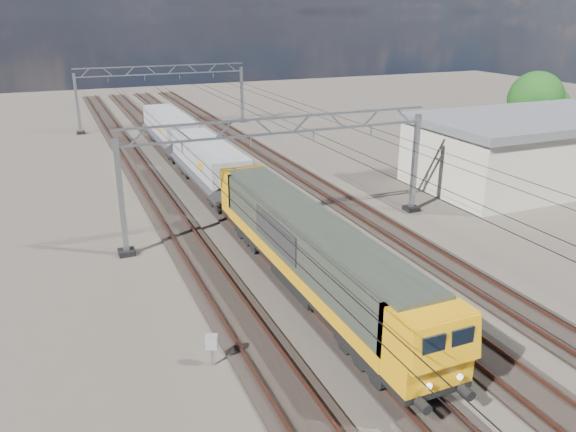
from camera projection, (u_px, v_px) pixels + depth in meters
name	position (u px, v px, depth m)	size (l,w,h in m)	color
ground	(310.00, 254.00, 31.50)	(160.00, 160.00, 0.00)	black
track_outer_west	(207.00, 271.00, 29.27)	(2.60, 140.00, 0.30)	black
track_loco	(277.00, 259.00, 30.74)	(2.60, 140.00, 0.30)	black
track_inner_east	(342.00, 248.00, 32.21)	(2.60, 140.00, 0.30)	black
track_outer_east	(401.00, 237.00, 33.68)	(2.60, 140.00, 0.30)	black
catenary_gantry_mid	(283.00, 170.00, 33.62)	(19.90, 0.90, 7.11)	gray
catenary_gantry_far	(164.00, 94.00, 64.75)	(19.90, 0.90, 7.11)	gray
overhead_wires	(259.00, 127.00, 36.45)	(12.03, 140.00, 0.53)	black
locomotive	(309.00, 248.00, 26.47)	(2.76, 21.10, 3.62)	black
hopper_wagon_lead	(209.00, 163.00, 41.80)	(3.38, 13.00, 3.25)	black
hopper_wagon_mid	(169.00, 129.00, 54.08)	(3.38, 13.00, 3.25)	black
trackside_cabinet	(212.00, 343.00, 21.26)	(0.54, 0.48, 1.33)	gray
industrial_shed	(533.00, 149.00, 43.84)	(18.60, 10.60, 5.40)	#BBB8A4
tree_far	(540.00, 101.00, 52.89)	(5.59, 5.19, 7.67)	#3E2C1C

